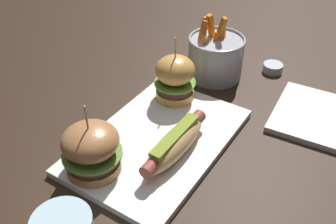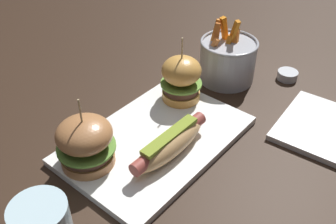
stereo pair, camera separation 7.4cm
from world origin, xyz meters
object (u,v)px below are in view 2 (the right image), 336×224
at_px(fries_bucket, 227,60).
at_px(slider_right, 181,78).
at_px(slider_left, 86,142).
at_px(side_plate, 329,130).
at_px(hot_dog, 170,143).
at_px(sauce_ramekin, 287,75).
at_px(platter_main, 156,140).

bearing_deg(fries_bucket, slider_right, 172.09).
height_order(slider_left, fries_bucket, same).
relative_size(slider_right, side_plate, 0.77).
height_order(hot_dog, slider_right, slider_right).
distance_m(slider_left, side_plate, 0.48).
relative_size(slider_right, sauce_ramekin, 3.01).
relative_size(hot_dog, sauce_ramekin, 3.87).
bearing_deg(platter_main, slider_left, 158.88).
relative_size(platter_main, slider_left, 2.60).
xyz_separation_m(slider_right, sauce_ramekin, (0.24, -0.13, -0.05)).
distance_m(slider_right, side_plate, 0.31).
bearing_deg(slider_right, hot_dog, -148.16).
height_order(platter_main, sauce_ramekin, sauce_ramekin).
relative_size(hot_dog, fries_bucket, 1.23).
bearing_deg(hot_dog, platter_main, 69.70).
bearing_deg(sauce_ramekin, platter_main, 166.46).
distance_m(platter_main, sauce_ramekin, 0.38).
bearing_deg(side_plate, slider_right, 111.13).
bearing_deg(slider_right, platter_main, -161.45).
distance_m(hot_dog, slider_right, 0.18).
xyz_separation_m(sauce_ramekin, side_plate, (-0.13, -0.15, -0.00)).
bearing_deg(sauce_ramekin, hot_dog, 174.04).
distance_m(slider_left, fries_bucket, 0.41).
distance_m(sauce_ramekin, side_plate, 0.20).
height_order(platter_main, hot_dog, hot_dog).
relative_size(platter_main, slider_right, 2.46).
bearing_deg(fries_bucket, platter_main, -175.14).
bearing_deg(platter_main, side_plate, -45.03).
bearing_deg(fries_bucket, side_plate, -97.72).
bearing_deg(slider_left, fries_bucket, -3.52).
relative_size(hot_dog, slider_right, 1.29).
bearing_deg(hot_dog, fries_bucket, 13.73).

